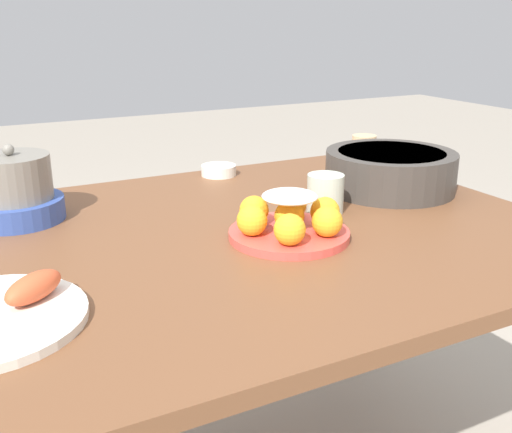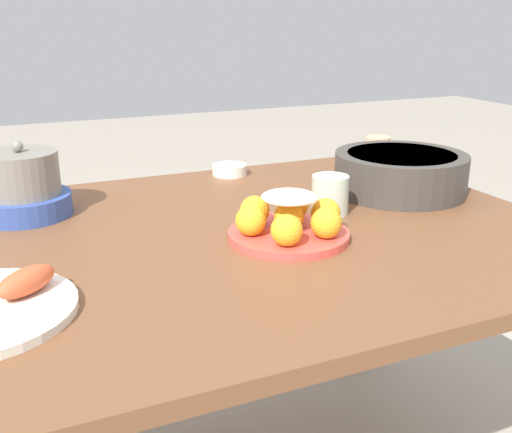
{
  "view_description": "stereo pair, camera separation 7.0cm",
  "coord_description": "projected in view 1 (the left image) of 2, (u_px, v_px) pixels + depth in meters",
  "views": [
    {
      "loc": [
        -0.46,
        -1.03,
        1.15
      ],
      "look_at": [
        0.05,
        -0.04,
        0.77
      ],
      "focal_mm": 42.0,
      "sensor_mm": 36.0,
      "label": 1
    },
    {
      "loc": [
        -0.4,
        -1.06,
        1.15
      ],
      "look_at": [
        0.05,
        -0.04,
        0.77
      ],
      "focal_mm": 42.0,
      "sensor_mm": 36.0,
      "label": 2
    }
  ],
  "objects": [
    {
      "name": "dining_table",
      "position": [
        225.0,
        273.0,
        1.23
      ],
      "size": [
        1.38,
        0.99,
        0.73
      ],
      "color": "brown",
      "rests_on": "ground_plane"
    },
    {
      "name": "cake_plate",
      "position": [
        290.0,
        220.0,
        1.17
      ],
      "size": [
        0.24,
        0.24,
        0.1
      ],
      "color": "#E04C42",
      "rests_on": "dining_table"
    },
    {
      "name": "serving_bowl",
      "position": [
        390.0,
        170.0,
        1.48
      ],
      "size": [
        0.32,
        0.32,
        0.1
      ],
      "color": "#3D3833",
      "rests_on": "dining_table"
    },
    {
      "name": "sauce_bowl",
      "position": [
        219.0,
        170.0,
        1.63
      ],
      "size": [
        0.1,
        0.1,
        0.03
      ],
      "color": "silver",
      "rests_on": "dining_table"
    },
    {
      "name": "cup_near",
      "position": [
        325.0,
        194.0,
        1.32
      ],
      "size": [
        0.08,
        0.08,
        0.09
      ],
      "color": "beige",
      "rests_on": "dining_table"
    },
    {
      "name": "cup_far",
      "position": [
        364.0,
        151.0,
        1.72
      ],
      "size": [
        0.07,
        0.07,
        0.09
      ],
      "color": "#DBB27F",
      "rests_on": "dining_table"
    },
    {
      "name": "warming_pot",
      "position": [
        14.0,
        192.0,
        1.26
      ],
      "size": [
        0.2,
        0.2,
        0.17
      ],
      "color": "#334C99",
      "rests_on": "dining_table"
    }
  ]
}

